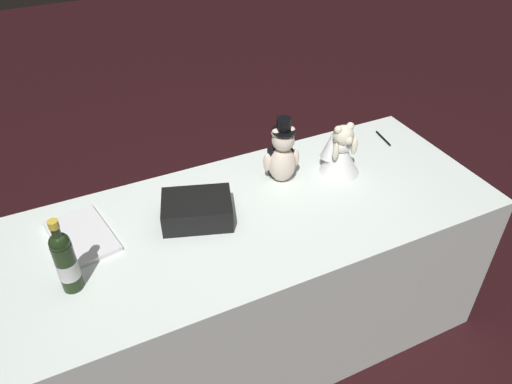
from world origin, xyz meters
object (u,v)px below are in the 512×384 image
at_px(champagne_bottle, 65,261).
at_px(signing_pen, 384,139).
at_px(teddy_bear_groom, 282,156).
at_px(teddy_bear_bride, 340,150).
at_px(gift_case_black, 197,210).
at_px(guestbook, 82,236).

distance_m(champagne_bottle, signing_pen, 1.55).
relative_size(teddy_bear_groom, signing_pen, 2.09).
relative_size(champagne_bottle, signing_pen, 2.03).
bearing_deg(signing_pen, teddy_bear_groom, 6.13).
bearing_deg(teddy_bear_bride, gift_case_black, 4.19).
distance_m(champagne_bottle, gift_case_black, 0.52).
bearing_deg(teddy_bear_groom, signing_pen, -173.87).
bearing_deg(signing_pen, gift_case_black, 9.29).
xyz_separation_m(champagne_bottle, guestbook, (-0.07, -0.23, -0.11)).
height_order(teddy_bear_groom, guestbook, teddy_bear_groom).
height_order(signing_pen, guestbook, guestbook).
bearing_deg(gift_case_black, teddy_bear_bride, -175.81).
xyz_separation_m(teddy_bear_groom, teddy_bear_bride, (-0.25, 0.05, -0.01)).
distance_m(champagne_bottle, guestbook, 0.27).
height_order(champagne_bottle, gift_case_black, champagne_bottle).
height_order(gift_case_black, guestbook, gift_case_black).
relative_size(teddy_bear_bride, guestbook, 0.78).
xyz_separation_m(signing_pen, guestbook, (1.45, 0.08, 0.00)).
relative_size(teddy_bear_groom, guestbook, 0.98).
distance_m(teddy_bear_groom, guestbook, 0.86).
bearing_deg(teddy_bear_bride, signing_pen, -161.17).
distance_m(teddy_bear_groom, champagne_bottle, 0.95).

